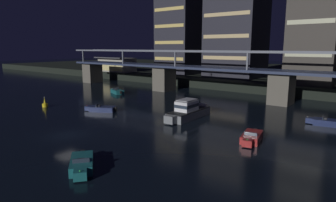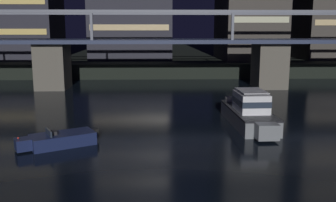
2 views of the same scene
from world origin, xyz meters
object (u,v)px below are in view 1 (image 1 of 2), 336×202
Objects in this scene: speedboat_mid_left at (101,109)px; speedboat_mid_center at (82,164)px; speedboat_near_center at (251,137)px; speedboat_near_right at (117,91)px; speedboat_mid_right at (328,122)px; tower_west_low at (180,34)px; tower_west_tall at (237,26)px; river_bridge at (215,76)px; cabin_cruiser_near_left at (188,111)px; channel_buoy at (45,104)px; tower_central at (320,8)px; waterfront_pavilion at (117,65)px.

speedboat_mid_left is 22.35m from speedboat_mid_center.
speedboat_near_right is at bearing 159.72° from speedboat_near_center.
speedboat_near_center and speedboat_mid_right have the same top height.
speedboat_mid_left is (15.78, -42.84, -13.39)m from tower_west_low.
speedboat_mid_right is at bearing -47.67° from tower_west_tall.
river_bridge is 21.66m from speedboat_near_right.
speedboat_mid_left is 0.94× the size of speedboat_mid_right.
speedboat_mid_right is at bearing 66.62° from speedboat_near_center.
cabin_cruiser_near_left is 26.92m from speedboat_near_right.
tower_central is at bearing 54.43° from channel_buoy.
river_bridge is 18.57× the size of speedboat_mid_center.
waterfront_pavilion is 70.10m from speedboat_near_center.
speedboat_mid_left and speedboat_mid_center have the same top height.
speedboat_mid_left is (-13.29, -4.79, -0.64)m from cabin_cruiser_near_left.
cabin_cruiser_near_left is 12.06m from speedboat_near_center.
cabin_cruiser_near_left is (-8.49, -36.42, -17.23)m from tower_central.
river_bridge is 25.08m from speedboat_mid_left.
waterfront_pavilion is 47.16m from channel_buoy.
speedboat_mid_left is at bearing -92.90° from tower_west_tall.
tower_west_tall is 45.74m from speedboat_mid_left.
tower_west_low is at bearing 96.66° from channel_buoy.
cabin_cruiser_near_left is 5.23× the size of channel_buoy.
waterfront_pavilion is at bearing 149.83° from speedboat_near_center.
tower_west_tall is 5.47× the size of speedboat_mid_left.
cabin_cruiser_near_left is 1.98× the size of speedboat_mid_center.
waterfront_pavilion reaches higher than speedboat_near_right.
speedboat_near_right is at bearing -82.51° from tower_west_low.
river_bridge is 32.70m from channel_buoy.
tower_west_tall is at bearing 106.14° from cabin_cruiser_near_left.
cabin_cruiser_near_left is at bearing -52.63° from tower_west_low.
speedboat_near_center is (2.78, -40.68, -17.86)m from tower_central.
tower_west_tall is at bearing 64.04° from speedboat_near_right.
channel_buoy is at bearing -83.34° from tower_west_low.
speedboat_near_center is 35.15m from channel_buoy.
cabin_cruiser_near_left is at bearing 19.74° from channel_buoy.
speedboat_mid_right is (13.53, 28.05, 0.00)m from speedboat_mid_center.
river_bridge reaches higher than speedboat_near_right.
channel_buoy is at bearing -173.10° from speedboat_near_center.
waterfront_pavilion reaches higher than channel_buoy.
tower_central is 49.91m from speedboat_mid_left.
speedboat_mid_center is (52.26, -50.98, -4.02)m from waterfront_pavilion.
river_bridge is at bearing 154.30° from speedboat_mid_right.
speedboat_near_center and speedboat_mid_center have the same top height.
tower_central is 2.62× the size of waterfront_pavilion.
speedboat_mid_right is 43.44m from channel_buoy.
tower_central is at bearing 76.88° from cabin_cruiser_near_left.
speedboat_mid_left is 1.05× the size of speedboat_mid_center.
cabin_cruiser_near_left reaches higher than speedboat_mid_left.
tower_west_tall reaches higher than river_bridge.
waterfront_pavilion is 69.79m from speedboat_mid_right.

